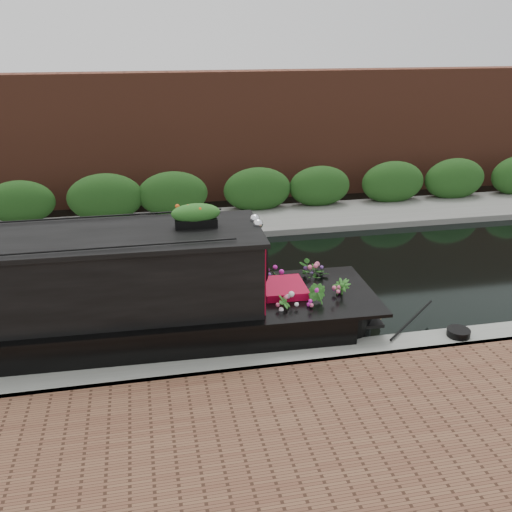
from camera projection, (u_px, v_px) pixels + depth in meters
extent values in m
plane|color=black|center=(197.00, 290.00, 12.13)|extent=(80.00, 80.00, 0.00)
cube|color=gray|center=(219.00, 376.00, 9.12)|extent=(40.00, 0.60, 0.50)
cube|color=slate|center=(181.00, 228.00, 15.95)|extent=(40.00, 2.40, 0.34)
cube|color=#1E4717|center=(178.00, 219.00, 16.77)|extent=(40.00, 1.10, 2.80)
cube|color=brown|center=(173.00, 199.00, 18.68)|extent=(40.00, 1.00, 8.00)
cube|color=#AE0629|center=(256.00, 263.00, 9.93)|extent=(0.11, 1.70, 1.31)
cube|color=black|center=(186.00, 285.00, 8.88)|extent=(0.87, 0.06, 0.53)
cube|color=#AE0629|center=(283.00, 297.00, 10.28)|extent=(0.80, 0.89, 0.48)
sphere|color=silver|center=(258.00, 224.00, 9.53)|extent=(0.17, 0.17, 0.17)
sphere|color=silver|center=(255.00, 219.00, 9.78)|extent=(0.17, 0.17, 0.17)
cube|color=black|center=(196.00, 223.00, 9.44)|extent=(0.70, 0.26, 0.14)
ellipsoid|color=#CA4B16|center=(196.00, 212.00, 9.37)|extent=(0.77, 0.27, 0.23)
imported|color=#2C6923|center=(284.00, 311.00, 9.66)|extent=(0.34, 0.37, 0.58)
imported|color=#2C6923|center=(318.00, 304.00, 9.81)|extent=(0.47, 0.47, 0.67)
imported|color=#2C6923|center=(315.00, 277.00, 10.92)|extent=(0.75, 0.73, 0.63)
imported|color=#2C6923|center=(341.00, 296.00, 10.17)|extent=(0.47, 0.47, 0.62)
imported|color=#2C6923|center=(274.00, 281.00, 10.87)|extent=(0.24, 0.31, 0.55)
cylinder|color=olive|center=(370.00, 314.00, 10.80)|extent=(0.30, 0.35, 0.30)
cylinder|color=black|center=(458.00, 333.00, 9.81)|extent=(0.40, 0.40, 0.12)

